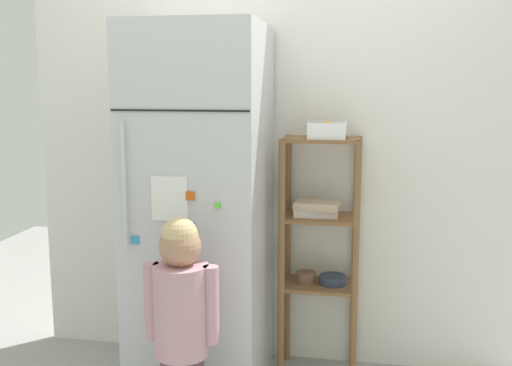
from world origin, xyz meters
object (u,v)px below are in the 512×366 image
object	(u,v)px
refrigerator	(201,210)
pantry_shelf_unit	(320,238)
fruit_bin	(327,131)
child_standing	(181,309)

from	to	relation	value
refrigerator	pantry_shelf_unit	bearing A→B (deg)	17.75
fruit_bin	refrigerator	bearing A→B (deg)	-164.21
refrigerator	fruit_bin	distance (m)	0.75
child_standing	pantry_shelf_unit	world-z (taller)	pantry_shelf_unit
pantry_shelf_unit	fruit_bin	distance (m)	0.56
refrigerator	child_standing	bearing A→B (deg)	-83.62
pantry_shelf_unit	fruit_bin	bearing A→B (deg)	-27.53
refrigerator	child_standing	distance (m)	0.64
refrigerator	pantry_shelf_unit	xyz separation A→B (m)	(0.59, 0.19, -0.17)
child_standing	pantry_shelf_unit	xyz separation A→B (m)	(0.53, 0.74, 0.14)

